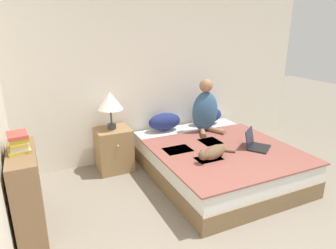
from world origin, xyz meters
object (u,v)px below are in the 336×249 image
Objects in this scene: bookshelf at (27,192)px; pillow_near at (165,122)px; cat_tabby at (213,152)px; book_stack_top at (19,142)px; pillow_far at (207,115)px; table_lamp at (110,102)px; bed at (217,161)px; nightstand at (114,149)px; person_sitting at (205,110)px; laptop_open at (256,144)px.

pillow_near is at bearing 28.15° from bookshelf.
cat_tabby is 2.40× the size of book_stack_top.
bookshelf is (-2.69, -1.04, -0.15)m from pillow_far.
bookshelf is at bearing -138.62° from table_lamp.
bed is 3.98× the size of table_lamp.
bed is 0.54m from cat_tabby.
cat_tabby is at bearing -51.32° from nightstand.
person_sitting is at bearing 16.59° from book_stack_top.
person_sitting is 3.15× the size of book_stack_top.
bed is 2.37× the size of bookshelf.
person_sitting reaches higher than laptop_open.
pillow_far is at bearing 66.42° from bed.
pillow_far is 1.00× the size of table_lamp.
pillow_far is 0.86× the size of cat_tabby.
cat_tabby is 1.16× the size of table_lamp.
book_stack_top is (-2.02, 0.16, 0.41)m from cat_tabby.
person_sitting is 0.93m from laptop_open.
bookshelf reaches higher than cat_tabby.
laptop_open is at bearing -35.95° from bed.
person_sitting reaches higher than nightstand.
bed is 3.43× the size of cat_tabby.
pillow_near is 1.00× the size of pillow_far.
person_sitting is 1.44m from nightstand.
pillow_near is 1.00× the size of table_lamp.
cat_tabby is 1.53m from table_lamp.
nightstand is 1.48m from bookshelf.
cat_tabby is 0.69× the size of bookshelf.
bed is 1.01m from pillow_near.
pillow_far is 1.64m from table_lamp.
pillow_near is 0.87m from nightstand.
laptop_open is at bearing -34.35° from table_lamp.
bed is at bearing 108.13° from laptop_open.
book_stack_top is at bearing -151.91° from pillow_near.
bookshelf is (-2.31, -0.17, 0.21)m from bed.
pillow_far is at bearing 0.00° from pillow_near.
nightstand is at bearing 40.96° from bookshelf.
cat_tabby is 1.44× the size of laptop_open.
laptop_open is 1.66× the size of book_stack_top.
bed is 1.01m from pillow_far.
table_lamp is (-0.91, 1.14, 0.46)m from cat_tabby.
person_sitting reaches higher than pillow_near.
person_sitting reaches higher than table_lamp.
book_stack_top reaches higher than nightstand.
bookshelf is at bearing -175.81° from bed.
pillow_far reaches higher than nightstand.
person_sitting is (0.52, -0.30, 0.20)m from pillow_near.
cat_tabby is 0.97× the size of nightstand.
pillow_far is at bearing 21.05° from bookshelf.
pillow_far is at bearing -139.26° from cat_tabby.
table_lamp is (-1.21, 0.81, 0.77)m from bed.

